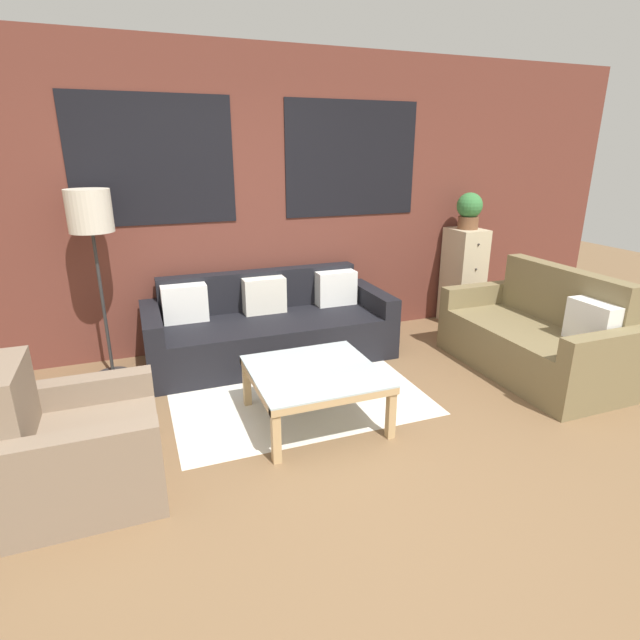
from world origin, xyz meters
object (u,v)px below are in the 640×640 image
(settee_vintage, at_px, (535,339))
(drawer_cabinet, at_px, (463,277))
(couch_dark, at_px, (269,329))
(potted_plant, at_px, (469,210))
(armchair_corner, at_px, (80,449))
(floor_lamp, at_px, (91,220))
(coffee_table, at_px, (314,377))

(settee_vintage, xyz_separation_m, drawer_cabinet, (0.20, 1.37, 0.23))
(couch_dark, distance_m, potted_plant, 2.52)
(drawer_cabinet, bearing_deg, couch_dark, -175.13)
(settee_vintage, distance_m, armchair_corner, 3.67)
(potted_plant, bearing_deg, floor_lamp, -178.23)
(couch_dark, relative_size, settee_vintage, 1.40)
(couch_dark, distance_m, drawer_cabinet, 2.33)
(armchair_corner, relative_size, drawer_cabinet, 0.78)
(coffee_table, bearing_deg, armchair_corner, -169.77)
(coffee_table, xyz_separation_m, potted_plant, (2.33, 1.48, 0.94))
(settee_vintage, relative_size, floor_lamp, 1.01)
(couch_dark, relative_size, potted_plant, 5.85)
(couch_dark, xyz_separation_m, coffee_table, (-0.02, -1.28, 0.06))
(floor_lamp, distance_m, potted_plant, 3.73)
(settee_vintage, bearing_deg, floor_lamp, 160.44)
(floor_lamp, relative_size, drawer_cabinet, 1.49)
(coffee_table, xyz_separation_m, drawer_cabinet, (2.33, 1.48, 0.19))
(armchair_corner, xyz_separation_m, floor_lamp, (0.13, 1.64, 1.09))
(couch_dark, xyz_separation_m, armchair_corner, (-1.54, -1.55, -0.01))
(coffee_table, height_order, floor_lamp, floor_lamp)
(armchair_corner, height_order, drawer_cabinet, drawer_cabinet)
(couch_dark, height_order, potted_plant, potted_plant)
(coffee_table, height_order, potted_plant, potted_plant)
(armchair_corner, bearing_deg, couch_dark, 45.18)
(couch_dark, relative_size, armchair_corner, 2.70)
(coffee_table, xyz_separation_m, floor_lamp, (-1.40, 1.36, 1.02))
(armchair_corner, distance_m, coffee_table, 1.55)
(drawer_cabinet, bearing_deg, settee_vintage, -98.46)
(couch_dark, height_order, coffee_table, couch_dark)
(settee_vintage, height_order, coffee_table, settee_vintage)
(floor_lamp, distance_m, drawer_cabinet, 3.82)
(armchair_corner, relative_size, floor_lamp, 0.52)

